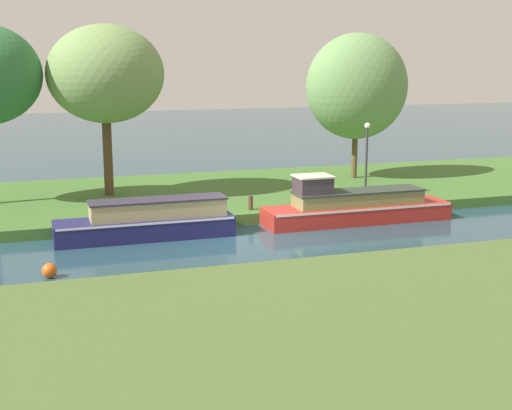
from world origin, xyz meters
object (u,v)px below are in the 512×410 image
object	(u,v)px
mooring_post_near	(251,203)
willow_tree_centre	(106,74)
navy_narrowboat	(149,221)
channel_buoy	(49,271)
willow_tree_right	(357,87)
lamp_post	(367,151)
red_barge	(354,207)

from	to	relation	value
mooring_post_near	willow_tree_centre	bearing A→B (deg)	138.50
navy_narrowboat	channel_buoy	bearing A→B (deg)	-133.65
navy_narrowboat	channel_buoy	size ratio (longest dim) A/B	14.44
navy_narrowboat	willow_tree_right	bearing A→B (deg)	31.81
lamp_post	mooring_post_near	size ratio (longest dim) A/B	5.68
navy_narrowboat	lamp_post	xyz separation A→B (m)	(9.40, 2.52, 1.72)
willow_tree_centre	willow_tree_right	world-z (taller)	willow_tree_centre
willow_tree_right	lamp_post	size ratio (longest dim) A/B	2.22
mooring_post_near	navy_narrowboat	bearing A→B (deg)	-159.75
willow_tree_centre	channel_buoy	distance (m)	10.99
red_barge	lamp_post	world-z (taller)	lamp_post
mooring_post_near	channel_buoy	distance (m)	9.10
red_barge	mooring_post_near	world-z (taller)	red_barge
lamp_post	channel_buoy	xyz separation A→B (m)	(-12.83, -6.11, -2.10)
red_barge	channel_buoy	world-z (taller)	red_barge
navy_narrowboat	willow_tree_right	size ratio (longest dim) A/B	0.89
navy_narrowboat	willow_tree_centre	size ratio (longest dim) A/B	0.87
willow_tree_centre	lamp_post	world-z (taller)	willow_tree_centre
navy_narrowboat	lamp_post	bearing A→B (deg)	14.99
red_barge	mooring_post_near	distance (m)	3.89
lamp_post	mooring_post_near	xyz separation A→B (m)	(-5.30, -1.01, -1.64)
mooring_post_near	channel_buoy	xyz separation A→B (m)	(-7.52, -5.10, -0.46)
willow_tree_right	willow_tree_centre	bearing A→B (deg)	-174.45
mooring_post_near	lamp_post	bearing A→B (deg)	10.75
red_barge	lamp_post	bearing A→B (deg)	55.59
red_barge	willow_tree_right	world-z (taller)	willow_tree_right
willow_tree_right	channel_buoy	xyz separation A→B (m)	(-14.42, -10.41, -4.51)
red_barge	willow_tree_centre	world-z (taller)	willow_tree_centre
willow_tree_centre	willow_tree_right	distance (m)	11.70
navy_narrowboat	willow_tree_centre	xyz separation A→B (m)	(-0.63, 5.69, 4.79)
navy_narrowboat	willow_tree_centre	bearing A→B (deg)	96.29
red_barge	willow_tree_centre	size ratio (longest dim) A/B	1.03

